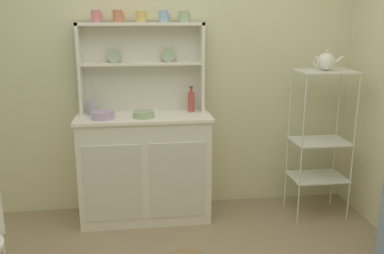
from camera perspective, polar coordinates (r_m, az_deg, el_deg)
wall_back at (r=3.54m, az=-3.70°, el=8.68°), size 3.84×0.05×2.50m
hutch_cabinet at (r=3.46m, az=-6.32°, el=-5.22°), size 1.05×0.45×0.86m
hutch_shelf_unit at (r=3.44m, az=-6.78°, el=8.87°), size 0.98×0.18×0.71m
bakers_rack at (r=3.57m, az=16.90°, el=-0.35°), size 0.44×0.32×1.21m
cup_rose_0 at (r=3.39m, az=-12.74°, el=14.31°), size 0.09×0.07×0.09m
cup_terracotta_1 at (r=3.38m, az=-9.90°, el=14.45°), size 0.09×0.08×0.09m
cup_gold_2 at (r=3.38m, az=-6.86°, el=14.52°), size 0.10×0.08×0.09m
cup_sky_3 at (r=3.39m, az=-3.81°, el=14.60°), size 0.09×0.07×0.09m
cup_sage_4 at (r=3.40m, az=-1.09°, el=14.60°), size 0.09×0.08×0.08m
bowl_mixing_large at (r=3.28m, az=-11.87°, el=1.59°), size 0.17×0.17×0.06m
bowl_floral_medium at (r=3.27m, az=-6.50°, el=1.70°), size 0.16×0.16×0.05m
jam_bottle at (r=3.44m, az=-0.11°, el=3.48°), size 0.05×0.05×0.21m
utensil_jar at (r=3.42m, az=-13.08°, el=2.59°), size 0.08×0.08×0.24m
porcelain_teapot at (r=3.47m, az=17.54°, el=8.38°), size 0.23×0.14×0.16m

